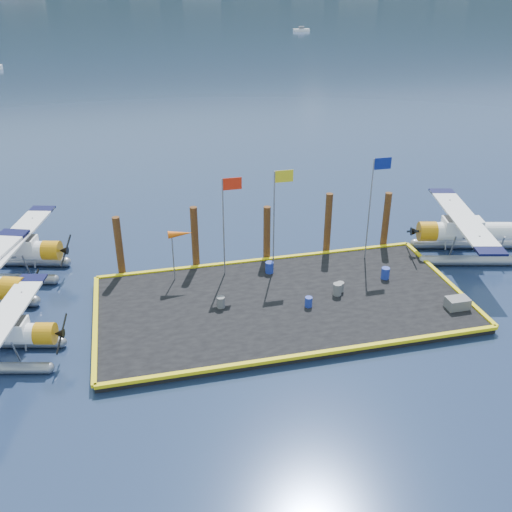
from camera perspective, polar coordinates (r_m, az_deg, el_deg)
The scene contains 22 objects.
ground at distance 31.77m, azimuth 2.60°, elevation -5.12°, with size 4000.00×4000.00×0.00m, color #162543.
dock at distance 31.66m, azimuth 2.61°, elevation -4.81°, with size 20.00×10.00×0.40m, color black.
dock_bumpers at distance 31.51m, azimuth 2.62°, elevation -4.37°, with size 20.25×10.25×0.18m, color yellow, non-canonical shape.
seaplane_a at distance 29.64m, azimuth -24.27°, elevation -7.34°, with size 8.03×8.71×3.09m.
seaplane_c at distance 37.30m, azimuth -23.18°, elevation 0.33°, with size 8.96×9.66×3.44m.
seaplane_d at distance 38.82m, azimuth 20.39°, elevation 2.08°, with size 9.62×10.42×3.69m.
drum_0 at distance 30.87m, azimuth -3.54°, elevation -4.63°, with size 0.45×0.45×0.63m, color #595A5F.
drum_1 at distance 32.25m, azimuth 8.13°, elevation -3.31°, with size 0.49×0.49×0.69m, color #595A5F.
drum_2 at distance 32.63m, azimuth 8.43°, elevation -3.07°, with size 0.41×0.41×0.57m, color #595A5F.
drum_3 at distance 31.03m, azimuth 5.28°, elevation -4.59°, with size 0.40×0.40×0.57m, color navy.
drum_4 at distance 34.41m, azimuth 12.81°, elevation -1.69°, with size 0.49×0.49×0.68m, color navy.
drum_5 at distance 34.20m, azimuth 1.35°, elevation -1.14°, with size 0.49×0.49×0.69m, color navy.
crate at distance 32.63m, azimuth 19.49°, elevation -4.45°, with size 1.20×0.80×0.60m, color #595A5F.
flagpole_red at distance 32.57m, azimuth -2.95°, elevation 4.44°, with size 1.14×0.08×6.00m.
flagpole_yellow at distance 33.14m, azimuth 2.16°, elevation 5.09°, with size 1.14×0.08×6.20m.
flagpole_blue at distance 35.07m, azimuth 11.71°, elevation 6.10°, with size 1.14×0.08×6.50m.
windsock at distance 32.71m, azimuth -7.61°, elevation 2.09°, with size 1.40×0.44×3.12m.
piling_0 at distance 34.59m, azimuth -13.51°, elevation 0.74°, with size 0.44×0.44×4.00m, color #422112.
piling_1 at distance 34.72m, azimuth -6.12°, elevation 1.66°, with size 0.44×0.44×4.20m, color #422112.
piling_2 at distance 35.55m, azimuth 1.09°, elevation 2.10°, with size 0.44×0.44×3.80m, color #422112.
piling_3 at distance 36.57m, azimuth 7.19°, elevation 3.05°, with size 0.44×0.44×4.30m, color #422112.
piling_4 at distance 38.14m, azimuth 12.84°, elevation 3.36°, with size 0.44×0.44×4.00m, color #422112.
Camera 1 is at (-7.59, -25.79, 16.93)m, focal length 40.00 mm.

